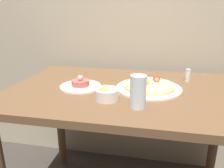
{
  "coord_description": "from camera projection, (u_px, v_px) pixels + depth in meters",
  "views": [
    {
      "loc": [
        0.13,
        -0.67,
        1.17
      ],
      "look_at": [
        -0.07,
        0.34,
        0.83
      ],
      "focal_mm": 35.0,
      "sensor_mm": 36.0,
      "label": 1
    }
  ],
  "objects": [
    {
      "name": "salt_shaker",
      "position": [
        188.0,
        75.0,
        1.25
      ],
      "size": [
        0.03,
        0.03,
        0.07
      ],
      "color": "silver",
      "rests_on": "dining_table"
    },
    {
      "name": "small_bowl",
      "position": [
        107.0,
        94.0,
        0.99
      ],
      "size": [
        0.11,
        0.11,
        0.06
      ],
      "color": "silver",
      "rests_on": "dining_table"
    },
    {
      "name": "dining_table",
      "position": [
        127.0,
        108.0,
        1.18
      ],
      "size": [
        1.24,
        0.8,
        0.79
      ],
      "color": "brown",
      "rests_on": "ground_plane"
    },
    {
      "name": "drinking_glass",
      "position": [
        138.0,
        92.0,
        0.9
      ],
      "size": [
        0.07,
        0.07,
        0.14
      ],
      "color": "silver",
      "rests_on": "dining_table"
    },
    {
      "name": "tartare_plate",
      "position": [
        81.0,
        85.0,
        1.16
      ],
      "size": [
        0.22,
        0.22,
        0.07
      ],
      "color": "white",
      "rests_on": "dining_table"
    },
    {
      "name": "pizza_plate",
      "position": [
        149.0,
        86.0,
        1.13
      ],
      "size": [
        0.34,
        0.34,
        0.06
      ],
      "color": "white",
      "rests_on": "dining_table"
    }
  ]
}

